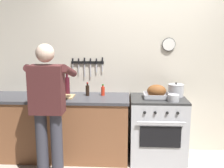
% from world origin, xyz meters
% --- Properties ---
extents(wall_back, '(6.00, 0.13, 2.60)m').
position_xyz_m(wall_back, '(0.00, 1.35, 1.30)').
color(wall_back, beige).
rests_on(wall_back, ground).
extents(counter_block, '(2.03, 0.65, 0.90)m').
position_xyz_m(counter_block, '(-1.20, 0.99, 0.45)').
color(counter_block, brown).
rests_on(counter_block, ground).
extents(stove, '(0.76, 0.67, 0.90)m').
position_xyz_m(stove, '(0.22, 0.99, 0.45)').
color(stove, '#BCBCC1').
rests_on(stove, ground).
extents(person_cook, '(0.51, 0.63, 1.66)m').
position_xyz_m(person_cook, '(-1.14, 0.36, 0.95)').
color(person_cook, '#383842').
rests_on(person_cook, ground).
extents(roasting_pan, '(0.35, 0.26, 0.19)m').
position_xyz_m(roasting_pan, '(0.19, 0.96, 0.99)').
color(roasting_pan, '#B7B7BC').
rests_on(roasting_pan, stove).
extents(stock_pot, '(0.22, 0.22, 0.20)m').
position_xyz_m(stock_pot, '(0.47, 1.09, 0.99)').
color(stock_pot, '#B7B7BC').
rests_on(stock_pot, stove).
extents(saucepan, '(0.15, 0.15, 0.09)m').
position_xyz_m(saucepan, '(0.39, 0.80, 0.95)').
color(saucepan, '#B7B7BC').
rests_on(saucepan, stove).
extents(cutting_board, '(0.36, 0.24, 0.02)m').
position_xyz_m(cutting_board, '(-1.14, 0.95, 0.91)').
color(cutting_board, tan).
rests_on(cutting_board, counter_block).
extents(bottle_wine_red, '(0.07, 0.07, 0.33)m').
position_xyz_m(bottle_wine_red, '(-1.08, 1.10, 1.04)').
color(bottle_wine_red, '#47141E').
rests_on(bottle_wine_red, counter_block).
extents(bottle_soy_sauce, '(0.05, 0.05, 0.19)m').
position_xyz_m(bottle_soy_sauce, '(-0.78, 1.06, 0.98)').
color(bottle_soy_sauce, black).
rests_on(bottle_soy_sauce, counter_block).
extents(bottle_dish_soap, '(0.06, 0.06, 0.21)m').
position_xyz_m(bottle_dish_soap, '(-1.32, 1.09, 0.99)').
color(bottle_dish_soap, '#338CCC').
rests_on(bottle_dish_soap, counter_block).
extents(bottle_hot_sauce, '(0.05, 0.05, 0.16)m').
position_xyz_m(bottle_hot_sauce, '(-0.56, 1.09, 0.97)').
color(bottle_hot_sauce, red).
rests_on(bottle_hot_sauce, counter_block).
extents(bottle_vinegar, '(0.06, 0.06, 0.23)m').
position_xyz_m(bottle_vinegar, '(-1.18, 1.02, 1.00)').
color(bottle_vinegar, '#997F4C').
rests_on(bottle_vinegar, counter_block).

